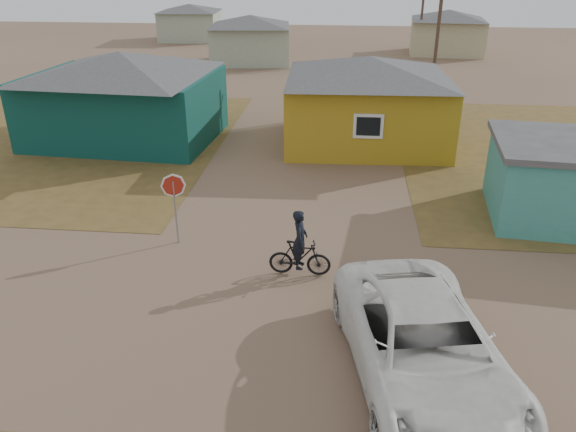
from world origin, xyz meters
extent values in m
plane|color=brown|center=(0.00, 0.00, 0.00)|extent=(120.00, 120.00, 0.00)
cube|color=brown|center=(-14.00, 13.00, 0.01)|extent=(20.00, 18.00, 0.00)
cube|color=#0A3832|center=(-8.50, 13.50, 1.50)|extent=(8.40, 6.54, 3.00)
pyramid|color=#404043|center=(-8.50, 13.50, 3.50)|extent=(8.93, 7.08, 1.00)
cube|color=#AE881A|center=(2.50, 14.00, 1.50)|extent=(7.21, 6.24, 3.00)
pyramid|color=#404043|center=(2.50, 14.00, 3.45)|extent=(7.72, 6.76, 0.90)
cube|color=silver|center=(2.50, 10.97, 1.65)|extent=(1.20, 0.06, 1.00)
cube|color=black|center=(2.50, 10.94, 1.65)|extent=(0.95, 0.04, 0.75)
cube|color=#A4AF96|center=(-6.00, 34.00, 1.40)|extent=(6.49, 5.60, 2.80)
pyramid|color=#404043|center=(-6.00, 34.00, 3.20)|extent=(7.04, 6.15, 0.80)
cube|color=tan|center=(10.00, 40.00, 1.40)|extent=(6.41, 5.50, 2.80)
pyramid|color=#404043|center=(10.00, 40.00, 3.20)|extent=(6.95, 6.05, 0.80)
cube|color=#A4AF96|center=(-14.00, 46.00, 1.35)|extent=(5.75, 5.28, 2.70)
pyramid|color=#404043|center=(-14.00, 46.00, 3.05)|extent=(6.28, 5.81, 0.70)
cylinder|color=#4C392D|center=(6.50, 22.00, 4.00)|extent=(0.20, 0.20, 8.00)
cylinder|color=#4C392D|center=(7.50, 38.00, 4.00)|extent=(0.20, 0.20, 8.00)
cylinder|color=gray|center=(-3.31, 3.55, 0.99)|extent=(0.06, 0.06, 1.99)
imported|color=black|center=(0.49, 2.08, 0.50)|extent=(1.68, 0.50, 1.01)
imported|color=black|center=(0.49, 2.08, 1.07)|extent=(0.41, 0.61, 1.65)
imported|color=white|center=(3.29, -1.85, 0.85)|extent=(3.94, 6.54, 1.70)
camera|label=1|loc=(1.49, -11.04, 7.94)|focal=35.00mm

